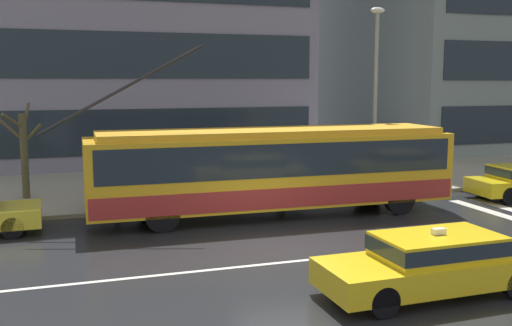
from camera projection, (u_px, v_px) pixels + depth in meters
The scene contains 12 objects.
ground_plane at pixel (286, 248), 15.71m from camera, with size 160.00×160.00×0.00m, color black.
sidewalk_slab at pixel (200, 182), 25.38m from camera, with size 80.00×10.00×0.14m, color gray.
crosswalk_stripe_edge_near at pixel (495, 213), 19.81m from camera, with size 0.44×4.40×0.01m, color beige.
lane_centre_line at pixel (303, 260), 14.58m from camera, with size 72.00×0.14×0.01m, color silver.
trolleybus at pixel (274, 168), 19.28m from camera, with size 13.26×2.74×5.50m.
taxi_oncoming_near at pixel (433, 261), 12.21m from camera, with size 4.71×1.81×1.39m.
bus_shelter at pixel (197, 147), 21.86m from camera, with size 3.87×1.69×2.46m.
pedestrian_at_shelter at pixel (175, 155), 20.54m from camera, with size 1.61×1.61×2.07m.
pedestrian_approaching_curb at pixel (281, 152), 22.85m from camera, with size 1.54×1.54×1.90m.
pedestrian_walking_past at pixel (114, 162), 19.66m from camera, with size 1.28×1.28×2.00m.
street_lamp at pixel (376, 84), 23.05m from camera, with size 0.60×0.32×7.10m.
street_tree_bare at pixel (23, 149), 21.39m from camera, with size 1.53×1.39×3.48m.
Camera 1 is at (-5.55, -14.22, 4.42)m, focal length 41.24 mm.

